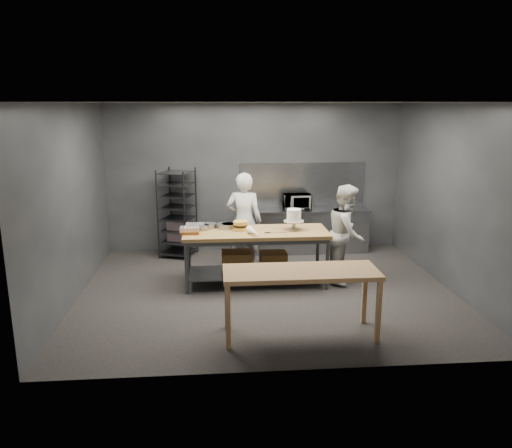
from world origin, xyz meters
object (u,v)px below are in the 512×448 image
at_px(work_table, 254,251).
at_px(microwave, 297,202).
at_px(near_counter, 301,277).
at_px(speed_rack, 177,214).
at_px(layer_cake, 240,226).
at_px(frosted_cake_stand, 294,217).
at_px(chef_right, 347,234).
at_px(chef_behind, 244,221).

distance_m(work_table, microwave, 2.10).
xyz_separation_m(near_counter, speed_rack, (-1.83, 3.71, 0.04)).
xyz_separation_m(microwave, layer_cake, (-1.24, -1.74, -0.05)).
bearing_deg(speed_rack, layer_cake, -55.08).
distance_m(microwave, layer_cake, 2.14).
bearing_deg(frosted_cake_stand, layer_cake, 177.73).
distance_m(speed_rack, chef_right, 3.42).
bearing_deg(work_table, microwave, 60.38).
distance_m(near_counter, microwave, 3.84).
height_order(chef_behind, frosted_cake_stand, chef_behind).
xyz_separation_m(work_table, frosted_cake_stand, (0.66, 0.00, 0.57)).
relative_size(speed_rack, chef_right, 1.05).
height_order(work_table, chef_right, chef_right).
distance_m(near_counter, chef_behind, 2.87).
xyz_separation_m(work_table, chef_right, (1.57, -0.01, 0.26)).
relative_size(near_counter, microwave, 3.69).
height_order(frosted_cake_stand, layer_cake, frosted_cake_stand).
xyz_separation_m(near_counter, chef_behind, (-0.56, 2.81, 0.08)).
bearing_deg(layer_cake, frosted_cake_stand, -2.27).
bearing_deg(microwave, chef_behind, -139.34).
height_order(near_counter, speed_rack, speed_rack).
distance_m(speed_rack, layer_cake, 2.03).
xyz_separation_m(work_table, speed_rack, (-1.39, 1.70, 0.28)).
bearing_deg(microwave, near_counter, -98.62).
relative_size(chef_behind, chef_right, 1.07).
bearing_deg(layer_cake, chef_right, -1.39).
height_order(near_counter, layer_cake, layer_cake).
xyz_separation_m(chef_behind, layer_cake, (-0.11, -0.77, 0.10)).
xyz_separation_m(work_table, chef_behind, (-0.12, 0.80, 0.32)).
bearing_deg(near_counter, layer_cake, 108.09).
xyz_separation_m(chef_right, frosted_cake_stand, (-0.91, 0.01, 0.30)).
bearing_deg(work_table, chef_right, -0.21).
bearing_deg(chef_right, speed_rack, 82.35).
height_order(near_counter, chef_behind, chef_behind).
bearing_deg(work_table, speed_rack, 129.28).
bearing_deg(chef_behind, frosted_cake_stand, 147.70).
bearing_deg(chef_behind, near_counter, 114.57).
bearing_deg(chef_behind, layer_cake, 95.40).
bearing_deg(work_table, frosted_cake_stand, 0.22).
bearing_deg(chef_right, work_table, 112.07).
relative_size(frosted_cake_stand, layer_cake, 1.52).
relative_size(speed_rack, chef_behind, 0.98).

